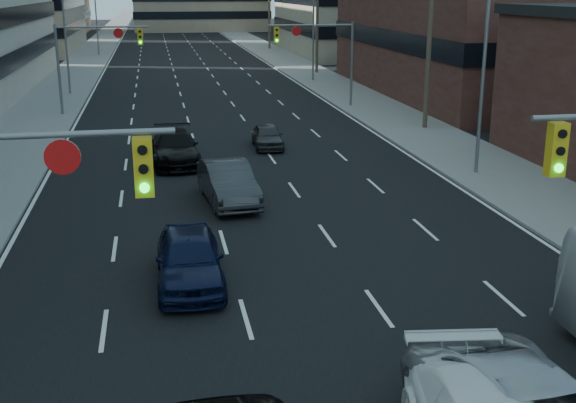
{
  "coord_description": "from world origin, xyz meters",
  "views": [
    {
      "loc": [
        -3.83,
        -5.03,
        8.29
      ],
      "look_at": [
        -0.11,
        15.11,
        2.2
      ],
      "focal_mm": 45.0,
      "sensor_mm": 36.0,
      "label": 1
    }
  ],
  "objects": [
    {
      "name": "bg_block_right",
      "position": [
        32.0,
        130.0,
        6.0
      ],
      "size": [
        22.0,
        22.0,
        12.0
      ],
      "primitive_type": "cube",
      "color": "gray",
      "rests_on": "ground"
    },
    {
      "name": "streetlight_right_far",
      "position": [
        10.34,
        60.0,
        5.05
      ],
      "size": [
        2.03,
        0.22,
        9.0
      ],
      "color": "slate",
      "rests_on": "ground"
    },
    {
      "name": "streetlight_left_far",
      "position": [
        -10.34,
        90.0,
        5.05
      ],
      "size": [
        2.03,
        0.22,
        9.0
      ],
      "color": "slate",
      "rests_on": "ground"
    },
    {
      "name": "sidewalk_right",
      "position": [
        11.5,
        130.0,
        0.07
      ],
      "size": [
        5.0,
        300.0,
        0.15
      ],
      "primitive_type": "cube",
      "color": "slate",
      "rests_on": "ground"
    },
    {
      "name": "streetlight_right_near",
      "position": [
        10.34,
        25.0,
        5.05
      ],
      "size": [
        2.03,
        0.22,
        9.0
      ],
      "color": "slate",
      "rests_on": "ground"
    },
    {
      "name": "signal_far_right",
      "position": [
        7.68,
        45.0,
        4.3
      ],
      "size": [
        6.09,
        0.33,
        6.0
      ],
      "color": "slate",
      "rests_on": "ground"
    },
    {
      "name": "signal_far_left",
      "position": [
        -7.68,
        45.0,
        4.3
      ],
      "size": [
        6.09,
        0.33,
        6.0
      ],
      "color": "slate",
      "rests_on": "ground"
    },
    {
      "name": "sedan_black_far",
      "position": [
        -3.01,
        29.83,
        0.79
      ],
      "size": [
        2.33,
        5.5,
        1.58
      ],
      "primitive_type": "imported",
      "rotation": [
        0.0,
        0.0,
        0.02
      ],
      "color": "black",
      "rests_on": "ground"
    },
    {
      "name": "utility_pole_block",
      "position": [
        12.2,
        36.0,
        5.78
      ],
      "size": [
        2.2,
        0.28,
        11.0
      ],
      "color": "#4C3D2D",
      "rests_on": "ground"
    },
    {
      "name": "streetlight_left_mid",
      "position": [
        -10.34,
        55.0,
        5.05
      ],
      "size": [
        2.03,
        0.22,
        9.0
      ],
      "color": "slate",
      "rests_on": "ground"
    },
    {
      "name": "road_surface",
      "position": [
        0.0,
        130.0,
        0.01
      ],
      "size": [
        18.0,
        300.0,
        0.02
      ],
      "primitive_type": "cube",
      "color": "black",
      "rests_on": "ground"
    },
    {
      "name": "sedan_blue",
      "position": [
        -3.1,
        14.59,
        0.8
      ],
      "size": [
        1.94,
        4.71,
        1.6
      ],
      "primitive_type": "imported",
      "rotation": [
        0.0,
        0.0,
        -0.01
      ],
      "color": "black",
      "rests_on": "ground"
    },
    {
      "name": "storefront_right_mid",
      "position": [
        24.0,
        50.0,
        4.5
      ],
      "size": [
        20.0,
        30.0,
        9.0
      ],
      "primitive_type": "cube",
      "color": "#472119",
      "rests_on": "ground"
    },
    {
      "name": "sidewalk_left",
      "position": [
        -11.5,
        130.0,
        0.07
      ],
      "size": [
        5.0,
        300.0,
        0.15
      ],
      "primitive_type": "cube",
      "color": "slate",
      "rests_on": "ground"
    },
    {
      "name": "utility_pole_distant",
      "position": [
        12.2,
        96.0,
        5.78
      ],
      "size": [
        2.2,
        0.28,
        11.0
      ],
      "color": "#4C3D2D",
      "rests_on": "ground"
    },
    {
      "name": "sedan_grey_center",
      "position": [
        -1.14,
        22.69,
        0.82
      ],
      "size": [
        2.23,
        5.13,
        1.64
      ],
      "primitive_type": "imported",
      "rotation": [
        0.0,
        0.0,
        0.1
      ],
      "color": "#323235",
      "rests_on": "ground"
    },
    {
      "name": "utility_pole_midblock",
      "position": [
        12.2,
        66.0,
        5.78
      ],
      "size": [
        2.2,
        0.28,
        11.0
      ],
      "color": "#4C3D2D",
      "rests_on": "ground"
    },
    {
      "name": "sedan_grey_right",
      "position": [
        2.0,
        32.63,
        0.64
      ],
      "size": [
        1.68,
        3.81,
        1.28
      ],
      "primitive_type": "imported",
      "rotation": [
        0.0,
        0.0,
        -0.05
      ],
      "color": "#2F2F31",
      "rests_on": "ground"
    }
  ]
}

